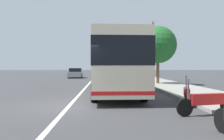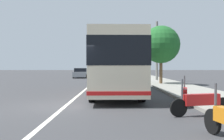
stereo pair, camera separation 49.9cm
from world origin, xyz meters
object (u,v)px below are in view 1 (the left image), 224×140
motorcycle_angled (187,94)px  car_side_street (75,73)px  car_far_distant (107,72)px  coach_bus (114,62)px  motorcycle_mid_row (207,101)px  utility_pole (153,51)px  roadside_tree_mid_block (158,45)px

motorcycle_angled → car_side_street: car_side_street is taller
motorcycle_angled → car_far_distant: size_ratio=0.56×
coach_bus → car_far_distant: size_ratio=2.56×
motorcycle_mid_row → motorcycle_angled: (2.41, -0.13, -0.01)m
car_far_distant → motorcycle_angled: bearing=-178.5°
coach_bus → utility_pole: (13.04, -4.89, 1.47)m
car_side_street → utility_pole: size_ratio=0.66×
motorcycle_angled → roadside_tree_mid_block: bearing=10.6°
car_far_distant → roadside_tree_mid_block: (-23.39, -4.40, 2.92)m
car_far_distant → utility_pole: bearing=-167.9°
coach_bus → motorcycle_angled: (-4.12, -3.01, -1.44)m
roadside_tree_mid_block → car_side_street: bearing=32.8°
coach_bus → car_side_street: 22.22m
utility_pole → car_far_distant: bearing=15.7°
motorcycle_angled → roadside_tree_mid_block: (11.60, -1.26, 3.18)m
roadside_tree_mid_block → utility_pole: bearing=-6.4°
car_side_street → roadside_tree_mid_block: bearing=30.5°
motorcycle_mid_row → coach_bus: bearing=-80.6°
motorcycle_mid_row → car_far_distant: size_ratio=0.56×
coach_bus → roadside_tree_mid_block: size_ratio=1.93×
roadside_tree_mid_block → motorcycle_mid_row: bearing=174.3°
motorcycle_mid_row → roadside_tree_mid_block: bearing=-110.0°
motorcycle_mid_row → car_far_distant: 37.53m
coach_bus → motorcycle_mid_row: (-6.53, -2.88, -1.44)m
coach_bus → car_far_distant: bearing=-1.3°
motorcycle_mid_row → motorcycle_angled: size_ratio=1.01×
motorcycle_mid_row → utility_pole: 19.89m
coach_bus → car_far_distant: (30.87, 0.13, -1.18)m
motorcycle_angled → utility_pole: bearing=10.6°
motorcycle_angled → car_far_distant: bearing=22.0°
motorcycle_angled → car_far_distant: 35.13m
roadside_tree_mid_block → utility_pole: size_ratio=0.79×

